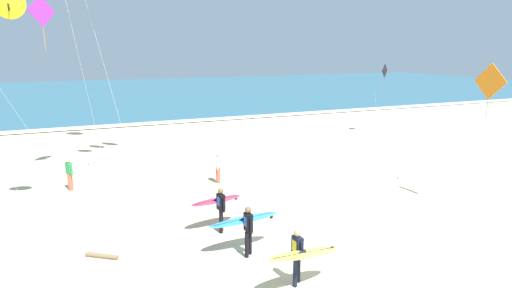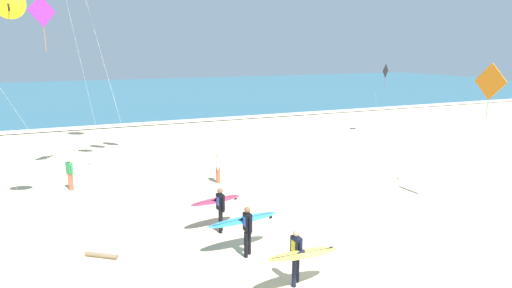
# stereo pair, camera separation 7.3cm
# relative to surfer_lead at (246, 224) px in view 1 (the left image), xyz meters

# --- Properties ---
(ground_plane) EXTENTS (160.00, 160.00, 0.00)m
(ground_plane) POSITION_rel_surfer_lead_xyz_m (2.43, -0.48, -1.05)
(ground_plane) COLOR beige
(ocean_water) EXTENTS (160.00, 60.00, 0.08)m
(ocean_water) POSITION_rel_surfer_lead_xyz_m (2.43, 55.85, -1.01)
(ocean_water) COLOR #2D6075
(ocean_water) RESTS_ON ground
(shoreline_foam) EXTENTS (160.00, 1.67, 0.01)m
(shoreline_foam) POSITION_rel_surfer_lead_xyz_m (2.43, 26.15, -0.97)
(shoreline_foam) COLOR white
(shoreline_foam) RESTS_ON ocean_water
(surfer_lead) EXTENTS (2.45, 0.97, 1.71)m
(surfer_lead) POSITION_rel_surfer_lead_xyz_m (0.00, 0.00, 0.00)
(surfer_lead) COLOR black
(surfer_lead) RESTS_ON ground
(surfer_trailing) EXTENTS (2.10, 1.08, 1.71)m
(surfer_trailing) POSITION_rel_surfer_lead_xyz_m (-0.27, 2.07, -0.01)
(surfer_trailing) COLOR black
(surfer_trailing) RESTS_ON ground
(surfer_third) EXTENTS (2.30, 1.00, 1.71)m
(surfer_third) POSITION_rel_surfer_lead_xyz_m (0.68, -2.49, -0.00)
(surfer_third) COLOR black
(surfer_third) RESTS_ON ground
(kite_diamond_violet_near) EXTENTS (3.19, 2.73, 9.19)m
(kite_diamond_violet_near) POSITION_rel_surfer_lead_xyz_m (-6.12, 11.53, 7.17)
(kite_diamond_violet_near) COLOR purple
(kite_diamond_violet_near) RESTS_ON ground
(kite_diamond_amber_mid) EXTENTS (0.06, 5.42, 6.11)m
(kite_diamond_amber_mid) POSITION_rel_surfer_lead_xyz_m (10.27, -0.09, 4.20)
(kite_diamond_amber_mid) COLOR orange
(kite_diamond_amber_mid) RESTS_ON ground
(kite_delta_golden_low) EXTENTS (3.79, 0.64, 8.74)m
(kite_delta_golden_low) POSITION_rel_surfer_lead_xyz_m (-6.70, 5.60, 7.10)
(kite_delta_golden_low) COLOR yellow
(kite_delta_golden_low) RESTS_ON ground
(kite_diamond_charcoal_distant) EXTENTS (2.09, 1.18, 5.54)m
(kite_diamond_charcoal_distant) POSITION_rel_surfer_lead_xyz_m (17.14, 14.41, 3.76)
(kite_diamond_charcoal_distant) COLOR black
(kite_diamond_charcoal_distant) RESTS_ON ground
(bystander_green_top) EXTENTS (0.33, 0.43, 1.59)m
(bystander_green_top) POSITION_rel_surfer_lead_xyz_m (-5.47, 9.17, -0.24)
(bystander_green_top) COLOR #D8593F
(bystander_green_top) RESTS_ON ground
(bystander_white_top) EXTENTS (0.29, 0.47, 1.59)m
(bystander_white_top) POSITION_rel_surfer_lead_xyz_m (1.42, 7.54, -0.24)
(bystander_white_top) COLOR #D8593F
(bystander_white_top) RESTS_ON ground
(driftwood_log) EXTENTS (1.01, 0.78, 0.15)m
(driftwood_log) POSITION_rel_surfer_lead_xyz_m (-4.45, 1.51, -0.98)
(driftwood_log) COLOR #846B4C
(driftwood_log) RESTS_ON ground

